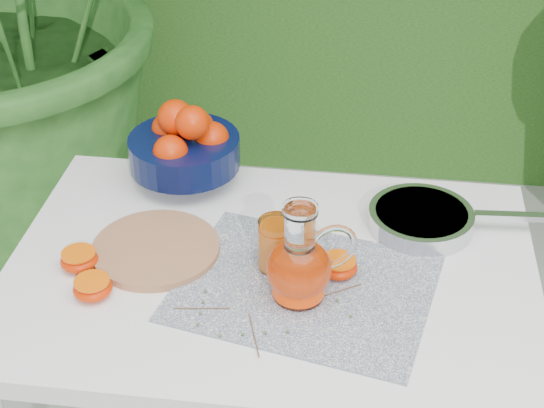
# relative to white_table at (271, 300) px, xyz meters

# --- Properties ---
(white_table) EXTENTS (1.00, 0.70, 0.75)m
(white_table) POSITION_rel_white_table_xyz_m (0.00, 0.00, 0.00)
(white_table) COLOR white
(white_table) RESTS_ON ground
(placemat) EXTENTS (0.52, 0.44, 0.00)m
(placemat) POSITION_rel_white_table_xyz_m (0.07, -0.05, 0.08)
(placemat) COLOR #0B1A42
(placemat) RESTS_ON white_table
(cutting_board) EXTENTS (0.28, 0.28, 0.02)m
(cutting_board) POSITION_rel_white_table_xyz_m (-0.23, 0.02, 0.09)
(cutting_board) COLOR #AC724D
(cutting_board) RESTS_ON white_table
(fruit_bowl) EXTENTS (0.29, 0.29, 0.19)m
(fruit_bowl) POSITION_rel_white_table_xyz_m (-0.22, 0.28, 0.17)
(fruit_bowl) COLOR black
(fruit_bowl) RESTS_ON white_table
(juice_pitcher) EXTENTS (0.18, 0.15, 0.19)m
(juice_pitcher) POSITION_rel_white_table_xyz_m (0.06, -0.08, 0.15)
(juice_pitcher) COLOR white
(juice_pitcher) RESTS_ON white_table
(juice_tumbler) EXTENTS (0.09, 0.09, 0.10)m
(juice_tumbler) POSITION_rel_white_table_xyz_m (0.01, -0.00, 0.13)
(juice_tumbler) COLOR white
(juice_tumbler) RESTS_ON white_table
(saute_pan) EXTENTS (0.38, 0.23, 0.04)m
(saute_pan) POSITION_rel_white_table_xyz_m (0.28, 0.17, 0.10)
(saute_pan) COLOR #B8B8BC
(saute_pan) RESTS_ON white_table
(orange_halves) EXTENTS (0.58, 0.21, 0.03)m
(orange_halves) POSITION_rel_white_table_xyz_m (-0.18, -0.06, 0.10)
(orange_halves) COLOR #E53402
(orange_halves) RESTS_ON white_table
(thyme_sprigs) EXTENTS (0.33, 0.24, 0.01)m
(thyme_sprigs) POSITION_rel_white_table_xyz_m (0.01, -0.13, 0.09)
(thyme_sprigs) COLOR brown
(thyme_sprigs) RESTS_ON white_table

